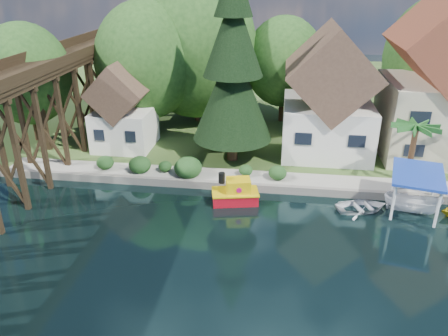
{
  "coord_description": "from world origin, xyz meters",
  "views": [
    {
      "loc": [
        3.01,
        -21.56,
        15.37
      ],
      "look_at": [
        -0.74,
        6.0,
        2.73
      ],
      "focal_mm": 35.0,
      "sensor_mm": 36.0,
      "label": 1
    }
  ],
  "objects": [
    {
      "name": "conifer",
      "position": [
        -0.95,
        12.79,
        8.29
      ],
      "size": [
        6.57,
        6.57,
        16.17
      ],
      "color": "#382314",
      "rests_on": "bank"
    },
    {
      "name": "promenade",
      "position": [
        6.0,
        9.3,
        0.53
      ],
      "size": [
        50.0,
        2.6,
        0.06
      ],
      "primitive_type": "cube",
      "color": "gray",
      "rests_on": "bank"
    },
    {
      "name": "bg_trees",
      "position": [
        1.0,
        21.25,
        7.29
      ],
      "size": [
        49.9,
        13.3,
        10.57
      ],
      "color": "#382314",
      "rests_on": "bank"
    },
    {
      "name": "shrubs",
      "position": [
        -4.6,
        9.26,
        1.23
      ],
      "size": [
        15.76,
        2.47,
        1.7
      ],
      "color": "#143915",
      "rests_on": "bank"
    },
    {
      "name": "boat_canopy",
      "position": [
        12.34,
        6.3,
        1.3
      ],
      "size": [
        4.22,
        5.32,
        3.03
      ],
      "color": "white",
      "rests_on": "ground"
    },
    {
      "name": "bank",
      "position": [
        0.0,
        34.0,
        0.25
      ],
      "size": [
        140.0,
        52.0,
        0.5
      ],
      "primitive_type": "cube",
      "color": "#354F1F",
      "rests_on": "ground"
    },
    {
      "name": "seawall",
      "position": [
        4.0,
        8.0,
        0.31
      ],
      "size": [
        60.0,
        0.4,
        0.62
      ],
      "primitive_type": "cube",
      "color": "slate",
      "rests_on": "ground"
    },
    {
      "name": "house_left",
      "position": [
        7.0,
        16.0,
        5.14
      ],
      "size": [
        7.64,
        8.64,
        11.02
      ],
      "color": "white",
      "rests_on": "bank"
    },
    {
      "name": "shed",
      "position": [
        -11.0,
        14.5,
        3.83
      ],
      "size": [
        5.09,
        5.4,
        7.85
      ],
      "color": "white",
      "rests_on": "bank"
    },
    {
      "name": "trestle_bridge",
      "position": [
        -16.0,
        5.17,
        5.35
      ],
      "size": [
        4.12,
        44.18,
        9.3
      ],
      "color": "black",
      "rests_on": "ground"
    },
    {
      "name": "boat_white_a",
      "position": [
        8.99,
        6.16,
        0.37
      ],
      "size": [
        4.22,
        3.55,
        0.75
      ],
      "primitive_type": "imported",
      "rotation": [
        0.0,
        0.0,
        1.88
      ],
      "color": "white",
      "rests_on": "ground"
    },
    {
      "name": "tugboat",
      "position": [
        0.09,
        6.15,
        0.72
      ],
      "size": [
        3.61,
        2.44,
        2.41
      ],
      "color": "#AB0B18",
      "rests_on": "ground"
    },
    {
      "name": "palm_tree",
      "position": [
        12.9,
        10.37,
        4.75
      ],
      "size": [
        3.96,
        3.96,
        4.87
      ],
      "color": "#382314",
      "rests_on": "bank"
    },
    {
      "name": "house_center",
      "position": [
        16.0,
        16.5,
        6.42
      ],
      "size": [
        8.65,
        9.18,
        13.89
      ],
      "color": "#BDB493",
      "rests_on": "bank"
    },
    {
      "name": "ground",
      "position": [
        0.0,
        0.0,
        0.0
      ],
      "size": [
        140.0,
        140.0,
        0.0
      ],
      "primitive_type": "plane",
      "color": "black",
      "rests_on": "ground"
    }
  ]
}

